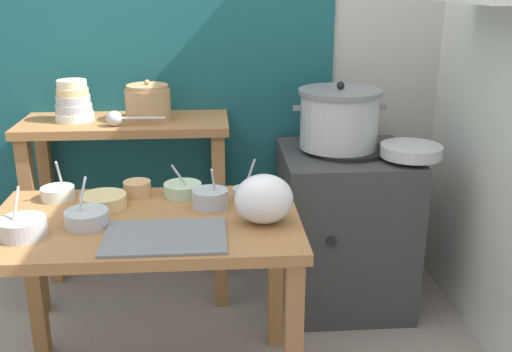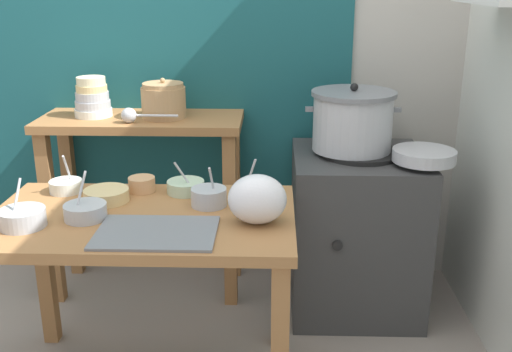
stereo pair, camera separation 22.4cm
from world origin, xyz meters
TOP-DOWN VIEW (x-y plane):
  - wall_back at (0.08, 1.10)m, footprint 4.40×0.12m
  - prep_table at (-0.05, 0.06)m, footprint 1.10×0.66m
  - back_shelf_table at (-0.21, 0.83)m, footprint 0.96×0.40m
  - stove_block at (0.82, 0.70)m, footprint 0.60×0.61m
  - steamer_pot at (0.78, 0.72)m, footprint 0.43×0.38m
  - clay_pot at (-0.10, 0.83)m, footprint 0.21×0.21m
  - bowl_stack_enamel at (-0.44, 0.84)m, footprint 0.18×0.18m
  - ladle at (-0.23, 0.71)m, footprint 0.26×0.07m
  - serving_tray at (0.03, -0.11)m, footprint 0.40×0.28m
  - plastic_bag at (0.37, -0.01)m, footprint 0.20×0.16m
  - wide_pan at (1.07, 0.55)m, footprint 0.27×0.27m
  - prep_bowl_0 at (0.33, 0.23)m, footprint 0.11×0.11m
  - prep_bowl_1 at (-0.21, 0.19)m, footprint 0.17×0.17m
  - prep_bowl_2 at (-0.40, 0.28)m, footprint 0.13×0.13m
  - prep_bowl_3 at (-0.24, 0.01)m, footprint 0.15×0.15m
  - prep_bowl_4 at (0.18, 0.15)m, footprint 0.13×0.13m
  - prep_bowl_5 at (-0.43, -0.07)m, footprint 0.16×0.16m
  - prep_bowl_6 at (-0.10, 0.30)m, footprint 0.11×0.11m
  - prep_bowl_7 at (0.07, 0.29)m, footprint 0.15×0.15m

SIDE VIEW (x-z plane):
  - stove_block at x=0.82m, z-range -0.01..0.77m
  - prep_table at x=-0.05m, z-range 0.25..0.97m
  - back_shelf_table at x=-0.21m, z-range 0.23..1.13m
  - serving_tray at x=0.03m, z-range 0.72..0.73m
  - prep_bowl_0 at x=0.33m, z-range 0.67..0.82m
  - prep_bowl_1 at x=-0.21m, z-range 0.72..0.77m
  - prep_bowl_7 at x=0.07m, z-range 0.68..0.81m
  - prep_bowl_2 at x=-0.40m, z-range 0.67..0.83m
  - prep_bowl_3 at x=-0.24m, z-range 0.67..0.83m
  - prep_bowl_6 at x=-0.10m, z-range 0.72..0.78m
  - prep_bowl_5 at x=-0.43m, z-range 0.67..0.83m
  - prep_bowl_4 at x=0.18m, z-range 0.68..0.84m
  - wide_pan at x=1.07m, z-range 0.78..0.83m
  - plastic_bag at x=0.37m, z-range 0.72..0.90m
  - steamer_pot at x=0.78m, z-range 0.76..1.07m
  - ladle at x=-0.23m, z-range 0.90..0.97m
  - clay_pot at x=-0.10m, z-range 0.89..1.07m
  - bowl_stack_enamel at x=-0.44m, z-range 0.89..1.08m
  - wall_back at x=0.08m, z-range 0.00..2.60m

